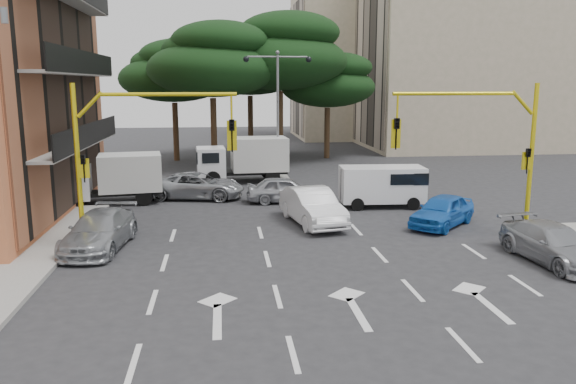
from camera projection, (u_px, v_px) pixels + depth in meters
name	position (u px, v px, depth m)	size (l,w,h in m)	color
ground	(324.00, 257.00, 19.67)	(120.00, 120.00, 0.00)	#28282B
median_strip	(278.00, 179.00, 35.25)	(1.40, 6.00, 0.15)	gray
apartment_beige_near	(476.00, 46.00, 51.40)	(20.20, 12.15, 18.70)	tan
apartment_beige_far	(368.00, 61.00, 62.47)	(16.20, 12.15, 16.70)	tan
pine_left_near	(213.00, 60.00, 39.16)	(9.15, 9.15, 10.23)	#382616
pine_center	(281.00, 51.00, 41.56)	(9.98, 9.98, 11.16)	#382616
pine_left_far	(174.00, 71.00, 42.84)	(8.32, 8.32, 9.30)	#382616
pine_right	(329.00, 80.00, 44.37)	(7.49, 7.49, 8.37)	#382616
pine_back	(251.00, 63.00, 46.33)	(9.15, 9.15, 10.23)	#382616
signal_mast_right	(489.00, 139.00, 21.66)	(5.79, 0.37, 6.00)	gold
signal_mast_left	(128.00, 143.00, 20.08)	(5.79, 0.37, 6.00)	gold
street_lamp_center	(278.00, 92.00, 34.23)	(4.16, 0.36, 7.77)	slate
car_white_hatch	(312.00, 206.00, 24.17)	(1.63, 4.68, 1.54)	silver
car_blue_compact	(442.00, 211.00, 23.80)	(1.58, 3.94, 1.34)	blue
car_silver_wagon	(100.00, 231.00, 20.54)	(1.89, 4.65, 1.35)	#989B9F
car_silver_cross_a	(197.00, 186.00, 29.51)	(2.27, 4.93, 1.37)	#989BA0
car_silver_cross_b	(285.00, 189.00, 28.55)	(1.57, 3.90, 1.33)	#A3A5AB
car_silver_parked	(553.00, 244.00, 18.97)	(1.81, 4.44, 1.29)	gray
van_white	(382.00, 186.00, 27.51)	(1.83, 4.05, 2.02)	white
box_truck_a	(112.00, 179.00, 28.15)	(2.13, 5.06, 2.49)	white
box_truck_b	(243.00, 160.00, 34.26)	(2.34, 5.56, 2.74)	white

